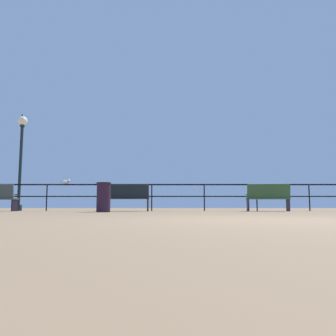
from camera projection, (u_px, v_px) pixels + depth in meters
name	position (u px, v px, depth m)	size (l,w,h in m)	color
ground_plane	(277.00, 220.00, 4.09)	(60.00, 60.00, 0.00)	#7F6447
pier_railing	(203.00, 191.00, 12.47)	(19.34, 0.05, 0.99)	black
bench_near_left	(125.00, 197.00, 11.65)	(1.55, 0.64, 0.91)	black
bench_near_right	(266.00, 196.00, 11.67)	(1.47, 0.71, 0.93)	#31542E
lamppost_left	(19.00, 149.00, 12.92)	(0.36, 0.36, 3.73)	black
seagull_on_rail	(64.00, 182.00, 12.49)	(0.38, 0.22, 0.18)	silver
trash_bin	(102.00, 197.00, 9.77)	(0.42, 0.42, 0.85)	black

